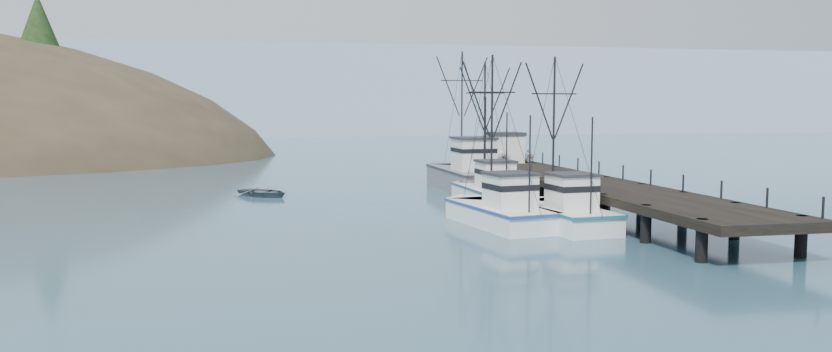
% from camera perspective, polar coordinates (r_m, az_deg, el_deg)
% --- Properties ---
extents(ground, '(400.00, 400.00, 0.00)m').
position_cam_1_polar(ground, '(35.62, 1.71, -6.13)').
color(ground, '#30556A').
rests_on(ground, ground).
extents(pier, '(6.00, 44.00, 2.00)m').
position_cam_1_polar(pier, '(54.91, 12.06, -0.43)').
color(pier, black).
rests_on(pier, ground).
extents(distant_ridge, '(360.00, 40.00, 26.00)m').
position_cam_1_polar(distant_ridge, '(204.87, -6.75, 3.27)').
color(distant_ridge, '#9EB2C6').
rests_on(distant_ridge, ground).
extents(distant_ridge_far, '(180.00, 25.00, 18.00)m').
position_cam_1_polar(distant_ridge_far, '(221.35, -20.13, 3.13)').
color(distant_ridge_far, silver).
rests_on(distant_ridge_far, ground).
extents(moored_sailboats, '(17.18, 16.27, 6.35)m').
position_cam_1_polar(moored_sailboats, '(96.92, -27.98, 0.69)').
color(moored_sailboats, white).
rests_on(moored_sailboats, ground).
extents(trawler_near, '(4.04, 10.18, 10.43)m').
position_cam_1_polar(trawler_near, '(44.85, 10.99, -2.79)').
color(trawler_near, white).
rests_on(trawler_near, ground).
extents(trawler_mid, '(4.91, 10.65, 10.57)m').
position_cam_1_polar(trawler_mid, '(44.90, 6.34, -2.72)').
color(trawler_mid, white).
rests_on(trawler_mid, ground).
extents(trawler_far, '(3.68, 10.40, 10.77)m').
position_cam_1_polar(trawler_far, '(54.85, 5.59, -1.26)').
color(trawler_far, white).
rests_on(trawler_far, ground).
extents(work_vessel, '(4.58, 14.43, 12.26)m').
position_cam_1_polar(work_vessel, '(63.90, 3.88, 0.04)').
color(work_vessel, slate).
rests_on(work_vessel, ground).
extents(pier_shed, '(3.00, 3.20, 2.80)m').
position_cam_1_polar(pier_shed, '(68.96, 6.89, 2.23)').
color(pier_shed, silver).
rests_on(pier_shed, pier).
extents(pickup_truck, '(5.36, 3.87, 1.36)m').
position_cam_1_polar(pickup_truck, '(68.97, 7.24, 1.61)').
color(pickup_truck, silver).
rests_on(pickup_truck, pier).
extents(motorboat, '(5.70, 5.70, 0.97)m').
position_cam_1_polar(motorboat, '(60.40, -11.65, -1.53)').
color(motorboat, '#585C62').
rests_on(motorboat, ground).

